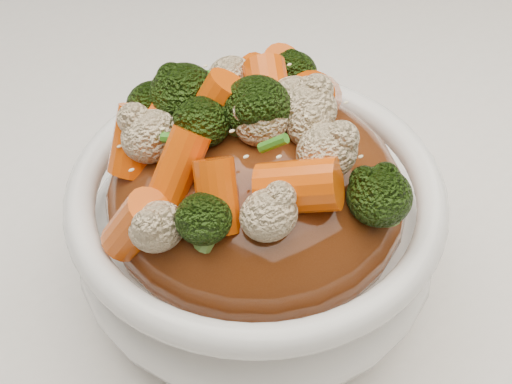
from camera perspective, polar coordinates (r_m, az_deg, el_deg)
tablecloth at (r=0.48m, az=-0.77°, el=-2.25°), size 1.20×0.80×0.04m
bowl at (r=0.40m, az=0.00°, el=-3.00°), size 0.24×0.24×0.08m
sauce_base at (r=0.38m, az=0.00°, el=-0.29°), size 0.19×0.19×0.09m
carrots at (r=0.34m, az=0.00°, el=6.45°), size 0.19×0.19×0.05m
broccoli at (r=0.34m, az=0.00°, el=6.33°), size 0.19×0.19×0.04m
cauliflower at (r=0.34m, az=0.00°, el=6.09°), size 0.19×0.19×0.03m
scallions at (r=0.34m, az=0.00°, el=6.57°), size 0.14×0.14×0.02m
sesame_seeds at (r=0.34m, az=0.00°, el=6.57°), size 0.17×0.17×0.01m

